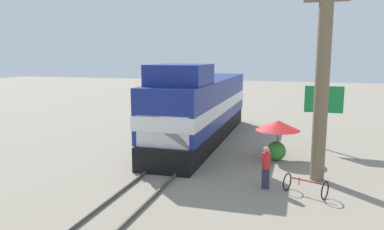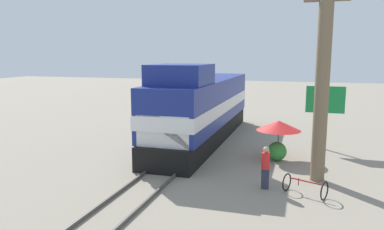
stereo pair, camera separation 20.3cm
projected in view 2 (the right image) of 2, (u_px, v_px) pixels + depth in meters
name	position (u px, v px, depth m)	size (l,w,h in m)	color
ground_plane	(173.00, 165.00, 18.51)	(120.00, 120.00, 0.00)	gray
rail_near	(160.00, 162.00, 18.70)	(0.08, 30.39, 0.15)	#4C4742
rail_far	(187.00, 165.00, 18.29)	(0.08, 30.39, 0.15)	#4C4742
locomotive	(201.00, 108.00, 23.07)	(3.05, 14.65, 4.91)	black
utility_pole	(322.00, 80.00, 15.58)	(1.80, 0.59, 8.60)	#726047
vendor_umbrella	(279.00, 125.00, 19.32)	(2.29, 2.29, 2.03)	#4C4C4C
billboard_sign	(325.00, 103.00, 21.20)	(2.12, 0.12, 3.62)	#595959
shrub_cluster	(277.00, 151.00, 19.18)	(0.97, 0.97, 0.97)	#388C38
person_bystander	(265.00, 166.00, 15.08)	(0.34, 0.34, 1.75)	#2D3347
bicycle	(305.00, 186.00, 14.45)	(1.73, 1.29, 0.72)	black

